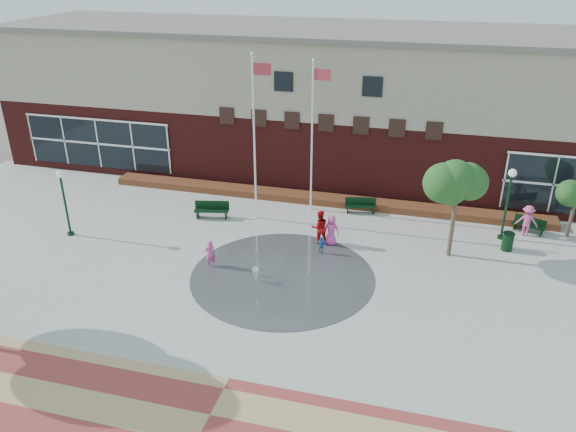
% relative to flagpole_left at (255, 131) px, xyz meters
% --- Properties ---
extents(ground, '(120.00, 120.00, 0.00)m').
position_rel_flagpole_left_xyz_m(ground, '(2.98, -8.56, -5.00)').
color(ground, '#666056').
rests_on(ground, ground).
extents(plaza_concrete, '(46.00, 18.00, 0.01)m').
position_rel_flagpole_left_xyz_m(plaza_concrete, '(2.98, -4.56, -5.00)').
color(plaza_concrete, '#A8A8A0').
rests_on(plaza_concrete, ground).
extents(splash_pad, '(8.40, 8.40, 0.01)m').
position_rel_flagpole_left_xyz_m(splash_pad, '(2.98, -5.56, -5.00)').
color(splash_pad, '#383A3D').
rests_on(splash_pad, ground).
extents(library_building, '(44.40, 10.40, 9.20)m').
position_rel_flagpole_left_xyz_m(library_building, '(2.98, 8.92, -0.36)').
color(library_building, '#561816').
rests_on(library_building, ground).
extents(flower_bed, '(26.00, 1.20, 0.40)m').
position_rel_flagpole_left_xyz_m(flower_bed, '(2.98, 3.04, -5.00)').
color(flower_bed, maroon).
rests_on(flower_bed, ground).
extents(flagpole_left, '(1.06, 0.17, 8.99)m').
position_rel_flagpole_left_xyz_m(flagpole_left, '(0.00, 0.00, 0.00)').
color(flagpole_left, white).
rests_on(flagpole_left, ground).
extents(flagpole_right, '(1.04, 0.25, 8.48)m').
position_rel_flagpole_left_xyz_m(flagpole_right, '(2.65, 1.94, -0.27)').
color(flagpole_right, white).
rests_on(flagpole_right, ground).
extents(lamp_left, '(0.38, 0.38, 3.59)m').
position_rel_flagpole_left_xyz_m(lamp_left, '(-8.82, -4.41, -2.77)').
color(lamp_left, black).
rests_on(lamp_left, ground).
extents(lamp_right, '(0.41, 0.41, 3.83)m').
position_rel_flagpole_left_xyz_m(lamp_right, '(12.90, 0.92, -2.63)').
color(lamp_right, black).
rests_on(lamp_right, ground).
extents(bench_left, '(1.97, 0.92, 0.96)m').
position_rel_flagpole_left_xyz_m(bench_left, '(-2.44, -0.60, -4.70)').
color(bench_left, black).
rests_on(bench_left, ground).
extents(bench_mid, '(1.80, 0.82, 0.87)m').
position_rel_flagpole_left_xyz_m(bench_mid, '(5.43, 2.18, -4.72)').
color(bench_mid, black).
rests_on(bench_mid, ground).
extents(bench_right, '(1.67, 1.08, 0.82)m').
position_rel_flagpole_left_xyz_m(bench_right, '(14.33, 2.03, -4.74)').
color(bench_right, black).
rests_on(bench_right, ground).
extents(trash_can, '(0.58, 0.58, 0.95)m').
position_rel_flagpole_left_xyz_m(trash_can, '(13.08, -0.31, -4.52)').
color(trash_can, black).
rests_on(trash_can, ground).
extents(tree_mid, '(2.90, 2.90, 4.89)m').
position_rel_flagpole_left_xyz_m(tree_mid, '(10.30, -1.58, -1.44)').
color(tree_mid, '#433627').
rests_on(tree_mid, ground).
extents(water_jet_a, '(0.32, 0.32, 0.62)m').
position_rel_flagpole_left_xyz_m(water_jet_a, '(1.94, -6.34, -5.00)').
color(water_jet_a, white).
rests_on(water_jet_a, ground).
extents(water_jet_b, '(0.19, 0.19, 0.42)m').
position_rel_flagpole_left_xyz_m(water_jet_b, '(1.78, -5.82, -5.00)').
color(water_jet_b, white).
rests_on(water_jet_b, ground).
extents(child_splash, '(0.58, 0.58, 1.36)m').
position_rel_flagpole_left_xyz_m(child_splash, '(-0.53, -5.53, -4.33)').
color(child_splash, '#DE4C93').
rests_on(child_splash, ground).
extents(adult_red, '(1.08, 0.98, 1.80)m').
position_rel_flagpole_left_xyz_m(adult_red, '(3.93, -1.96, -4.11)').
color(adult_red, '#B70D0F').
rests_on(adult_red, ground).
extents(adult_pink, '(0.85, 0.63, 1.59)m').
position_rel_flagpole_left_xyz_m(adult_pink, '(4.54, -1.95, -4.21)').
color(adult_pink, '#E54AAB').
rests_on(adult_pink, ground).
extents(child_blue, '(0.54, 0.25, 0.91)m').
position_rel_flagpole_left_xyz_m(child_blue, '(4.25, -3.01, -4.55)').
color(child_blue, '#2971C0').
rests_on(child_blue, ground).
extents(person_bench, '(1.17, 0.77, 1.69)m').
position_rel_flagpole_left_xyz_m(person_bench, '(14.13, 1.63, -4.16)').
color(person_bench, '#D15197').
rests_on(person_bench, ground).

